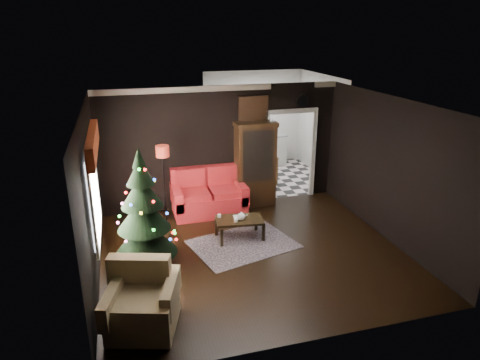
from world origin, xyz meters
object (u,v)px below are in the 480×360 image
object	(u,v)px
wall_clock	(303,101)
kitchen_table	(262,169)
coffee_table	(239,228)
curio_cabinet	(255,166)
loveseat	(209,192)
teapot	(241,216)
christmas_tree	(143,210)
armchair	(142,299)
floor_lamp	(165,186)

from	to	relation	value
wall_clock	kitchen_table	bearing A→B (deg)	113.75
coffee_table	wall_clock	size ratio (longest dim) A/B	2.87
curio_cabinet	coffee_table	xyz separation A→B (m)	(-0.83, -1.61, -0.73)
loveseat	teapot	distance (m)	1.50
wall_clock	teapot	bearing A→B (deg)	-137.17
loveseat	kitchen_table	xyz separation A→B (m)	(1.80, 1.65, -0.12)
christmas_tree	armchair	bearing A→B (deg)	-95.53
armchair	kitchen_table	distance (m)	6.36
christmas_tree	armchair	world-z (taller)	christmas_tree
loveseat	coffee_table	world-z (taller)	loveseat
wall_clock	kitchen_table	distance (m)	2.43
christmas_tree	kitchen_table	world-z (taller)	christmas_tree
curio_cabinet	loveseat	bearing A→B (deg)	-169.17
christmas_tree	kitchen_table	size ratio (longest dim) A/B	2.78
loveseat	coffee_table	size ratio (longest dim) A/B	1.85
floor_lamp	christmas_tree	xyz separation A→B (m)	(-0.54, -1.68, 0.22)
teapot	wall_clock	bearing A→B (deg)	42.83
kitchen_table	floor_lamp	bearing A→B (deg)	-146.02
coffee_table	kitchen_table	xyz separation A→B (m)	(1.48, 3.04, 0.16)
floor_lamp	wall_clock	distance (m)	3.74
armchair	teapot	world-z (taller)	armchair
christmas_tree	teapot	bearing A→B (deg)	13.47
coffee_table	loveseat	bearing A→B (deg)	102.97
christmas_tree	coffee_table	xyz separation A→B (m)	(1.86, 0.52, -0.83)
floor_lamp	wall_clock	xyz separation A→B (m)	(3.35, 0.64, 1.55)
loveseat	armchair	world-z (taller)	loveseat
christmas_tree	teapot	size ratio (longest dim) A/B	11.87
armchair	curio_cabinet	bearing A→B (deg)	70.62
wall_clock	kitchen_table	size ratio (longest dim) A/B	0.43
teapot	kitchen_table	distance (m)	3.44
floor_lamp	teapot	bearing A→B (deg)	-42.62
curio_cabinet	floor_lamp	distance (m)	2.20
floor_lamp	armchair	world-z (taller)	floor_lamp
loveseat	wall_clock	distance (m)	3.04
loveseat	wall_clock	bearing A→B (deg)	9.66
armchair	kitchen_table	xyz separation A→B (m)	(3.51, 5.30, -0.09)
curio_cabinet	wall_clock	xyz separation A→B (m)	(1.20, 0.18, 1.43)
floor_lamp	teapot	distance (m)	1.84
floor_lamp	coffee_table	bearing A→B (deg)	-41.32
coffee_table	kitchen_table	world-z (taller)	kitchen_table
armchair	coffee_table	size ratio (longest dim) A/B	1.05
wall_clock	kitchen_table	world-z (taller)	wall_clock
wall_clock	kitchen_table	xyz separation A→B (m)	(-0.55, 1.25, -2.00)
curio_cabinet	christmas_tree	world-z (taller)	christmas_tree
curio_cabinet	armchair	xyz separation A→B (m)	(-2.86, -3.87, -0.49)
loveseat	curio_cabinet	xyz separation A→B (m)	(1.15, 0.22, 0.45)
loveseat	kitchen_table	bearing A→B (deg)	42.51
floor_lamp	curio_cabinet	bearing A→B (deg)	11.97
curio_cabinet	teapot	xyz separation A→B (m)	(-0.81, -1.68, -0.44)
coffee_table	teapot	size ratio (longest dim) A/B	5.23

